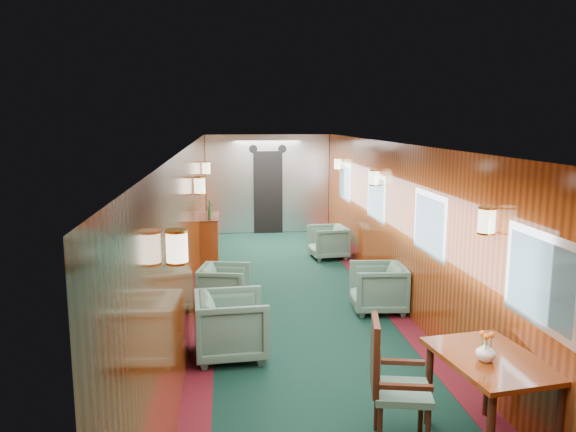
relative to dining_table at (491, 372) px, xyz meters
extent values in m
plane|color=black|center=(-1.12, 3.50, -0.68)|extent=(12.00, 12.00, 0.00)
cube|color=white|center=(-1.12, 3.50, 1.67)|extent=(3.00, 12.00, 0.10)
cube|color=white|center=(-1.12, 3.50, 1.68)|extent=(1.20, 12.00, 0.06)
cube|color=maroon|center=(-1.12, 9.50, 0.52)|extent=(3.00, 0.10, 2.40)
cube|color=maroon|center=(-2.62, 3.50, 0.52)|extent=(0.10, 12.00, 2.40)
cube|color=maroon|center=(0.38, 3.50, 0.52)|extent=(0.10, 12.00, 2.40)
cube|color=#470E17|center=(-2.47, 3.50, -0.67)|extent=(0.30, 12.00, 0.01)
cube|color=#470E17|center=(0.23, 3.50, -0.67)|extent=(0.30, 12.00, 0.01)
cube|color=silver|center=(-1.12, 9.42, 0.52)|extent=(2.98, 0.12, 2.38)
cube|color=black|center=(-1.12, 9.34, 0.32)|extent=(0.70, 0.06, 2.00)
cylinder|color=black|center=(-1.47, 9.35, 1.37)|extent=(0.20, 0.04, 0.20)
cylinder|color=black|center=(-0.77, 9.35, 1.37)|extent=(0.20, 0.04, 0.20)
cube|color=silver|center=(0.37, 0.00, 0.77)|extent=(0.02, 1.10, 0.80)
cube|color=#445E66|center=(0.36, 0.00, 0.77)|extent=(0.01, 0.96, 0.66)
cube|color=silver|center=(0.37, 2.50, 0.77)|extent=(0.02, 1.10, 0.80)
cube|color=#445E66|center=(0.36, 2.50, 0.77)|extent=(0.01, 0.96, 0.66)
cube|color=silver|center=(0.37, 5.00, 0.77)|extent=(0.02, 1.10, 0.80)
cube|color=#445E66|center=(0.36, 5.00, 0.77)|extent=(0.01, 0.96, 0.66)
cube|color=silver|center=(0.37, 7.50, 0.77)|extent=(0.02, 1.10, 0.80)
cube|color=#445E66|center=(0.36, 7.50, 0.77)|extent=(0.01, 0.96, 0.66)
cylinder|color=beige|center=(-2.52, 0.00, 1.12)|extent=(0.16, 0.16, 0.24)
cylinder|color=gold|center=(-2.52, 0.00, 1.00)|extent=(0.17, 0.17, 0.02)
cylinder|color=beige|center=(0.28, 0.80, 1.12)|extent=(0.16, 0.16, 0.24)
cylinder|color=gold|center=(0.28, 0.80, 1.00)|extent=(0.17, 0.17, 0.02)
cylinder|color=beige|center=(-2.52, 4.00, 1.12)|extent=(0.16, 0.16, 0.24)
cylinder|color=gold|center=(-2.52, 4.00, 1.00)|extent=(0.17, 0.17, 0.02)
cylinder|color=beige|center=(0.28, 4.80, 1.12)|extent=(0.16, 0.16, 0.24)
cylinder|color=gold|center=(0.28, 4.80, 1.00)|extent=(0.17, 0.17, 0.02)
cylinder|color=beige|center=(-2.52, 7.00, 1.12)|extent=(0.16, 0.16, 0.24)
cylinder|color=gold|center=(-2.52, 7.00, 1.00)|extent=(0.17, 0.17, 0.02)
cylinder|color=beige|center=(0.28, 7.80, 1.12)|extent=(0.16, 0.16, 0.24)
cylinder|color=gold|center=(0.28, 7.80, 1.00)|extent=(0.17, 0.17, 0.02)
cube|color=maroon|center=(0.00, 0.00, 0.11)|extent=(0.90, 1.17, 0.04)
cylinder|color=#3F1B0E|center=(0.36, -0.42, -0.30)|extent=(0.06, 0.06, 0.76)
cylinder|color=#3F1B0E|center=(-0.36, 0.42, -0.30)|extent=(0.06, 0.06, 0.76)
cylinder|color=#3F1B0E|center=(0.23, 0.50, -0.30)|extent=(0.06, 0.06, 0.76)
cube|color=#1D443C|center=(-0.70, 0.14, -0.21)|extent=(0.55, 0.55, 0.06)
cube|color=#3F1B0E|center=(-0.93, 0.19, 0.12)|extent=(0.14, 0.43, 0.61)
cube|color=#1D443C|center=(-0.91, 0.18, 0.06)|extent=(0.09, 0.32, 0.37)
cube|color=#3F1B0E|center=(-0.75, -0.09, -0.05)|extent=(0.43, 0.14, 0.04)
cube|color=#3F1B0E|center=(-0.66, 0.37, -0.05)|extent=(0.43, 0.14, 0.04)
cylinder|color=#3F1B0E|center=(-0.93, -0.01, -0.46)|extent=(0.04, 0.04, 0.44)
cylinder|color=#3F1B0E|center=(-0.86, 0.37, -0.46)|extent=(0.04, 0.04, 0.44)
cylinder|color=#3F1B0E|center=(-0.48, 0.29, -0.46)|extent=(0.04, 0.04, 0.44)
cube|color=maroon|center=(-2.46, 6.27, -0.20)|extent=(0.32, 1.06, 0.95)
cube|color=#3F1B0E|center=(-2.45, 6.27, 0.28)|extent=(0.34, 1.08, 0.02)
cylinder|color=#274F31|center=(-2.44, 6.01, 0.40)|extent=(0.07, 0.07, 0.22)
cylinder|color=#274F31|center=(-2.44, 6.38, 0.43)|extent=(0.06, 0.06, 0.28)
cylinder|color=gold|center=(-2.44, 6.59, 0.38)|extent=(0.08, 0.08, 0.18)
imported|color=white|center=(-0.09, -0.06, 0.21)|extent=(0.21, 0.21, 0.17)
imported|color=#1D443C|center=(-2.11, 2.10, -0.30)|extent=(0.88, 0.86, 0.75)
imported|color=#1D443C|center=(-2.20, 3.86, -0.36)|extent=(0.82, 0.81, 0.64)
imported|color=#1D443C|center=(0.01, 3.46, -0.33)|extent=(0.82, 0.80, 0.69)
imported|color=#1D443C|center=(-0.13, 6.67, -0.35)|extent=(0.79, 0.77, 0.65)
camera|label=1|loc=(-2.16, -4.13, 2.05)|focal=35.00mm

